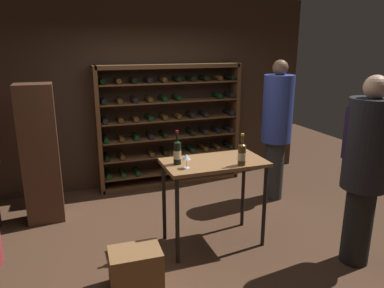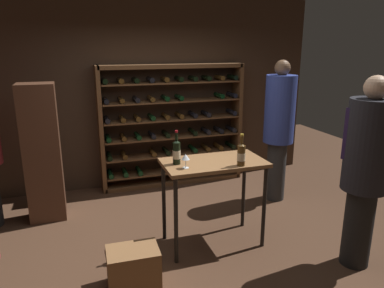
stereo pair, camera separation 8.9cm
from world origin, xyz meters
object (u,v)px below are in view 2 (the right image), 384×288
wine_crate (133,267)px  tasting_table (214,172)px  person_guest_khaki (366,166)px  wine_bottle_black_capsule (241,154)px  wine_bottle_amber_reserve (177,152)px  wine_rack (172,126)px  person_guest_blue_shirt (279,125)px  display_cabinet (42,154)px  wine_glass_stemmed_center (186,157)px

wine_crate → tasting_table: bearing=26.1°
person_guest_khaki → wine_bottle_black_capsule: (-1.04, 0.62, 0.04)m
person_guest_khaki → wine_bottle_amber_reserve: person_guest_khaki is taller
wine_rack → person_guest_blue_shirt: bearing=-41.2°
display_cabinet → wine_crate: bearing=-64.7°
tasting_table → person_guest_khaki: bearing=-34.2°
wine_bottle_black_capsule → wine_glass_stemmed_center: bearing=169.5°
wine_rack → tasting_table: wine_rack is taller
tasting_table → person_guest_khaki: 1.53m
person_guest_blue_shirt → display_cabinet: 3.19m
wine_rack → wine_glass_stemmed_center: 2.15m
wine_bottle_amber_reserve → wine_rack: bearing=76.1°
wine_glass_stemmed_center → wine_rack: bearing=78.4°
tasting_table → wine_bottle_black_capsule: bearing=-47.3°
wine_rack → wine_crate: size_ratio=4.79×
wine_rack → person_guest_blue_shirt: size_ratio=1.14×
display_cabinet → wine_glass_stemmed_center: size_ratio=11.72×
display_cabinet → person_guest_blue_shirt: bearing=-7.3°
wine_rack → person_guest_khaki: (1.18, -2.82, 0.11)m
wine_rack → wine_bottle_amber_reserve: (-0.48, -1.94, 0.16)m
wine_bottle_amber_reserve → wine_bottle_black_capsule: size_ratio=1.07×
wine_rack → wine_crate: wine_rack is taller
person_guest_khaki → wine_rack: bearing=-1.4°
wine_bottle_amber_reserve → wine_glass_stemmed_center: wine_bottle_amber_reserve is taller
tasting_table → person_guest_blue_shirt: (1.33, 0.87, 0.26)m
wine_rack → person_guest_khaki: bearing=-67.3°
tasting_table → display_cabinet: (-1.82, 1.27, 0.02)m
person_guest_blue_shirt → wine_bottle_amber_reserve: 1.93m
person_guest_blue_shirt → display_cabinet: bearing=31.9°
wine_rack → wine_crate: bearing=-113.4°
display_cabinet → wine_bottle_black_capsule: bearing=-36.5°
person_guest_blue_shirt → wine_bottle_amber_reserve: size_ratio=5.54×
person_guest_blue_shirt → wine_crate: person_guest_blue_shirt is taller
wine_rack → wine_bottle_amber_reserve: size_ratio=6.32×
person_guest_blue_shirt → wine_bottle_black_capsule: size_ratio=5.92×
person_guest_khaki → wine_bottle_amber_reserve: (-1.66, 0.88, 0.05)m
wine_bottle_black_capsule → display_cabinet: bearing=143.5°
person_guest_khaki → wine_glass_stemmed_center: size_ratio=12.92×
wine_bottle_amber_reserve → wine_glass_stemmed_center: 0.17m
wine_crate → wine_bottle_black_capsule: wine_bottle_black_capsule is taller
tasting_table → wine_crate: tasting_table is taller
display_cabinet → wine_bottle_amber_reserve: display_cabinet is taller
person_guest_blue_shirt → display_cabinet: person_guest_blue_shirt is taller
wine_crate → wine_glass_stemmed_center: wine_glass_stemmed_center is taller
person_guest_khaki → wine_glass_stemmed_center: 1.77m
person_guest_khaki → tasting_table: bearing=31.7°
display_cabinet → wine_glass_stemmed_center: bearing=-43.7°
tasting_table → wine_glass_stemmed_center: (-0.36, -0.12, 0.24)m
wine_crate → wine_glass_stemmed_center: size_ratio=3.19×
wine_bottle_black_capsule → person_guest_khaki: bearing=-30.9°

